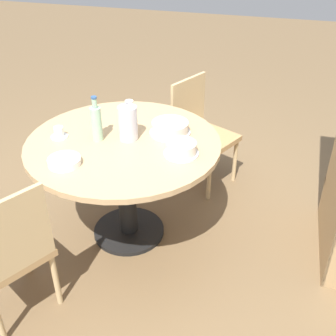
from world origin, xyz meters
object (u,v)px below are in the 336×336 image
water_bottle (96,123)px  cake_second (181,149)px  chair_b (8,251)px  coffee_pot (128,122)px  cup_b (59,133)px  cake_main (170,128)px  chair_a (200,131)px  cup_a (129,106)px

water_bottle → cake_second: size_ratio=1.39×
chair_b → coffee_pot: (-0.85, 0.39, 0.42)m
cup_b → cake_main: bearing=110.0°
chair_b → cup_b: chair_b is taller
chair_b → coffee_pot: size_ratio=3.39×
chair_a → cup_b: 1.21m
water_bottle → cake_main: bearing=116.0°
chair_b → cup_a: bearing=-162.5°
chair_b → cup_b: bearing=-148.2°
water_bottle → cup_a: 0.49m
chair_b → water_bottle: (-0.79, 0.21, 0.42)m
coffee_pot → cake_main: coffee_pot is taller
cup_a → cup_b: (0.51, -0.29, 0.00)m
chair_a → cup_b: bearing=166.2°
coffee_pot → water_bottle: (0.06, -0.19, 0.00)m
chair_a → water_bottle: 1.07m
cup_b → cake_second: bearing=90.1°
cake_second → cake_main: bearing=-150.8°
chair_b → cake_main: 1.22m
cake_main → cup_a: 0.47m
cake_second → coffee_pot: bearing=-105.1°
coffee_pot → cake_second: 0.39m
cake_main → cup_b: bearing=-70.0°
water_bottle → cup_a: (-0.48, 0.04, -0.09)m
cake_second → cup_a: (-0.51, -0.52, -0.01)m
cup_a → cup_b: size_ratio=1.00×
chair_b → cake_main: size_ratio=3.27×
cake_second → cup_b: size_ratio=1.89×
coffee_pot → cake_main: size_ratio=0.96×
coffee_pot → cake_main: 0.29m
cup_b → water_bottle: bearing=98.7°
chair_b → cup_b: 0.82m
cake_main → cup_a: bearing=-125.4°
water_bottle → cup_a: bearing=175.2°
chair_b → water_bottle: 0.92m
chair_a → coffee_pot: bearing=-175.4°
chair_a → coffee_pot: 0.95m
chair_b → cup_a: 1.33m
coffee_pot → cup_b: 0.46m
cake_second → cup_b: bearing=-89.9°
cake_main → cake_second: 0.28m
chair_b → cup_a: chair_b is taller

